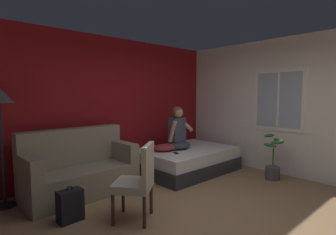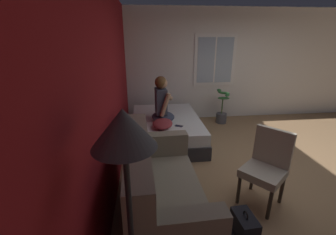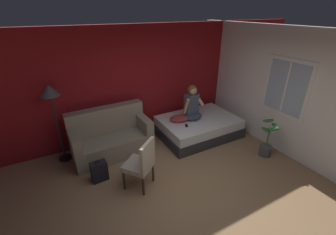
% 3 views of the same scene
% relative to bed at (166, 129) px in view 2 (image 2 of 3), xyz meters
% --- Properties ---
extents(ground_plane, '(40.00, 40.00, 0.00)m').
position_rel_bed_xyz_m(ground_plane, '(-1.31, -1.74, -0.24)').
color(ground_plane, '#93704C').
extents(wall_back_accent, '(10.10, 0.16, 2.70)m').
position_rel_bed_xyz_m(wall_back_accent, '(-1.31, 0.92, 1.11)').
color(wall_back_accent, maroon).
rests_on(wall_back_accent, ground).
extents(wall_side_with_window, '(0.19, 6.56, 2.70)m').
position_rel_bed_xyz_m(wall_side_with_window, '(1.32, -1.73, 1.12)').
color(wall_side_with_window, silver).
rests_on(wall_side_with_window, ground).
extents(bed, '(1.97, 1.39, 0.48)m').
position_rel_bed_xyz_m(bed, '(0.00, 0.00, 0.00)').
color(bed, '#2D2D33').
rests_on(bed, ground).
extents(couch, '(1.73, 0.87, 1.04)m').
position_rel_bed_xyz_m(couch, '(-2.19, 0.29, 0.16)').
color(couch, gray).
rests_on(couch, ground).
extents(side_chair, '(0.65, 0.65, 0.98)m').
position_rel_bed_xyz_m(side_chair, '(-2.00, -1.07, 0.30)').
color(side_chair, '#382D23').
rests_on(side_chair, ground).
extents(person_seated, '(0.55, 0.47, 0.88)m').
position_rel_bed_xyz_m(person_seated, '(-0.17, 0.09, 0.60)').
color(person_seated, '#383D51').
rests_on(person_seated, bed).
extents(backpack, '(0.31, 0.25, 0.46)m').
position_rel_bed_xyz_m(backpack, '(-2.66, -0.51, -0.04)').
color(backpack, black).
rests_on(backpack, ground).
extents(throw_pillow, '(0.55, 0.46, 0.14)m').
position_rel_bed_xyz_m(throw_pillow, '(-0.50, 0.11, 0.31)').
color(throw_pillow, '#993338').
rests_on(throw_pillow, bed).
extents(cell_phone, '(0.13, 0.16, 0.01)m').
position_rel_bed_xyz_m(cell_phone, '(-0.49, -0.19, 0.25)').
color(cell_phone, black).
rests_on(cell_phone, bed).
extents(floor_lamp, '(0.36, 0.36, 1.70)m').
position_rel_bed_xyz_m(floor_lamp, '(-3.18, 0.53, 1.19)').
color(floor_lamp, black).
rests_on(floor_lamp, ground).
extents(potted_plant, '(0.39, 0.37, 0.85)m').
position_rel_bed_xyz_m(potted_plant, '(0.80, -1.47, 0.07)').
color(potted_plant, '#4C4C51').
rests_on(potted_plant, ground).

